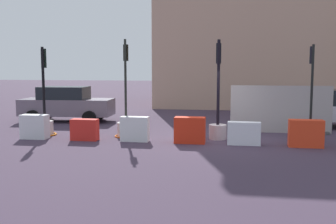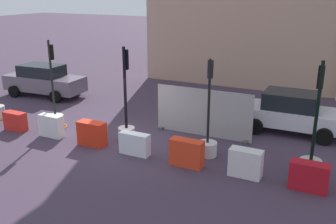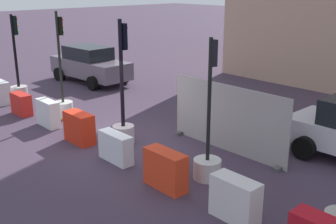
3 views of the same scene
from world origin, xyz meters
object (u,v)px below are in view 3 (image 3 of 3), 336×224
(traffic_light_3, at_px, (208,157))
(construction_barrier_0, at_px, (0,92))
(construction_barrier_1, at_px, (21,104))
(traffic_light_0, at_px, (19,86))
(construction_barrier_6, at_px, (235,199))
(construction_barrier_4, at_px, (116,147))
(car_grey_saloon, at_px, (90,64))
(construction_barrier_3, at_px, (79,128))
(traffic_light_2, at_px, (123,119))
(construction_barrier_5, at_px, (165,170))
(construction_barrier_2, at_px, (48,113))
(traffic_light_1, at_px, (63,102))

(traffic_light_3, relative_size, construction_barrier_0, 3.49)
(construction_barrier_1, bearing_deg, traffic_light_0, 157.73)
(traffic_light_0, height_order, construction_barrier_6, traffic_light_0)
(construction_barrier_0, distance_m, construction_barrier_4, 7.68)
(construction_barrier_4, height_order, car_grey_saloon, car_grey_saloon)
(construction_barrier_1, height_order, construction_barrier_3, construction_barrier_3)
(traffic_light_2, bearing_deg, construction_barrier_4, -46.27)
(construction_barrier_1, bearing_deg, construction_barrier_4, 0.36)
(construction_barrier_3, distance_m, construction_barrier_5, 3.90)
(construction_barrier_3, relative_size, car_grey_saloon, 0.24)
(traffic_light_2, bearing_deg, construction_barrier_1, -168.11)
(construction_barrier_4, relative_size, construction_barrier_5, 1.00)
(construction_barrier_6, bearing_deg, traffic_light_2, 169.33)
(construction_barrier_0, xyz_separation_m, construction_barrier_6, (11.66, 0.07, 0.00))
(construction_barrier_2, xyz_separation_m, construction_barrier_5, (5.89, -0.11, 0.01))
(construction_barrier_4, distance_m, car_grey_saloon, 9.64)
(traffic_light_2, height_order, construction_barrier_2, traffic_light_2)
(traffic_light_2, relative_size, construction_barrier_2, 3.60)
(traffic_light_1, bearing_deg, construction_barrier_4, -11.98)
(traffic_light_3, xyz_separation_m, construction_barrier_1, (-8.08, -1.07, -0.17))
(traffic_light_2, height_order, construction_barrier_5, traffic_light_2)
(traffic_light_3, height_order, construction_barrier_1, traffic_light_3)
(construction_barrier_1, bearing_deg, construction_barrier_6, 0.48)
(construction_barrier_6, bearing_deg, construction_barrier_0, -179.64)
(traffic_light_2, distance_m, construction_barrier_0, 6.83)
(construction_barrier_1, xyz_separation_m, construction_barrier_4, (5.72, 0.04, 0.01))
(traffic_light_0, distance_m, construction_barrier_3, 5.83)
(car_grey_saloon, bearing_deg, traffic_light_0, -78.76)
(construction_barrier_5, xyz_separation_m, construction_barrier_6, (1.96, 0.10, -0.01))
(construction_barrier_4, bearing_deg, construction_barrier_1, -179.64)
(traffic_light_0, distance_m, construction_barrier_6, 11.67)
(traffic_light_2, relative_size, construction_barrier_6, 3.55)
(construction_barrier_1, bearing_deg, construction_barrier_5, -0.16)
(traffic_light_0, bearing_deg, construction_barrier_6, -3.50)
(construction_barrier_6, bearing_deg, car_grey_saloon, 159.66)
(traffic_light_0, distance_m, construction_barrier_2, 3.86)
(construction_barrier_2, relative_size, car_grey_saloon, 0.22)
(construction_barrier_4, xyz_separation_m, construction_barrier_5, (2.03, -0.06, 0.06))
(construction_barrier_4, bearing_deg, construction_barrier_5, -1.63)
(construction_barrier_3, xyz_separation_m, construction_barrier_4, (1.87, -0.03, -0.06))
(construction_barrier_2, distance_m, construction_barrier_4, 3.86)
(traffic_light_2, distance_m, traffic_light_3, 3.30)
(traffic_light_0, relative_size, traffic_light_2, 0.94)
(construction_barrier_0, bearing_deg, traffic_light_0, 88.58)
(construction_barrier_1, distance_m, construction_barrier_2, 1.86)
(construction_barrier_6, xyz_separation_m, car_grey_saloon, (-12.42, 4.60, 0.41))
(construction_barrier_1, relative_size, car_grey_saloon, 0.22)
(traffic_light_3, distance_m, construction_barrier_3, 4.35)
(construction_barrier_2, bearing_deg, construction_barrier_0, -178.85)
(construction_barrier_0, relative_size, construction_barrier_5, 0.88)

